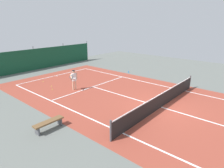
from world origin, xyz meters
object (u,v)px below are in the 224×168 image
tennis_net (162,100)px  parked_car (5,63)px  tennis_ball_midcourt (43,82)px  water_bottle (128,72)px  courtside_bench (49,123)px  tennis_ball_by_sideline (52,89)px  tennis_ball_near_player (51,86)px  tennis_player (74,79)px

tennis_net → parked_car: bearing=96.9°
tennis_ball_midcourt → water_bottle: bearing=-26.9°
courtside_bench → water_bottle: size_ratio=6.67×
tennis_net → parked_car: 18.69m
tennis_ball_by_sideline → courtside_bench: bearing=-124.3°
tennis_ball_near_player → courtside_bench: 7.26m
tennis_player → tennis_ball_near_player: tennis_player is taller
courtside_bench → tennis_ball_midcourt: bearing=61.4°
tennis_player → parked_car: bearing=-60.8°
tennis_net → tennis_ball_near_player: (-2.30, 9.15, -0.48)m
parked_car → water_bottle: 14.19m
tennis_net → courtside_bench: tennis_net is taller
tennis_player → parked_car: size_ratio=0.37×
tennis_net → tennis_ball_midcourt: (-2.05, 10.92, -0.48)m
tennis_ball_by_sideline → courtside_bench: (-3.60, -5.28, 0.34)m
tennis_ball_by_sideline → water_bottle: (8.56, -1.47, 0.09)m
tennis_player → courtside_bench: tennis_player is taller
parked_car → tennis_ball_near_player: bearing=82.0°
tennis_net → courtside_bench: bearing=153.8°
tennis_ball_midcourt → courtside_bench: courtside_bench is taller
tennis_ball_near_player → tennis_ball_midcourt: size_ratio=1.00×
tennis_ball_near_player → courtside_bench: size_ratio=0.04×
tennis_ball_near_player → tennis_net: bearing=-75.9°
tennis_net → courtside_bench: (-6.31, 3.10, -0.14)m
tennis_ball_near_player → tennis_player: bearing=-70.2°
tennis_net → courtside_bench: size_ratio=6.33×
tennis_net → tennis_ball_near_player: 9.44m
tennis_ball_midcourt → tennis_ball_by_sideline: same height
water_bottle → parked_car: bearing=124.8°
tennis_player → tennis_ball_by_sideline: 2.05m
tennis_ball_near_player → tennis_ball_by_sideline: size_ratio=1.00×
tennis_player → tennis_net: bearing=127.9°
tennis_net → tennis_ball_by_sideline: size_ratio=153.33×
tennis_net → tennis_player: bearing=102.3°
courtside_bench → water_bottle: (12.16, 3.81, -0.25)m
tennis_net → water_bottle: tennis_net is taller
tennis_ball_midcourt → water_bottle: water_bottle is taller
tennis_ball_midcourt → courtside_bench: size_ratio=0.04×
tennis_ball_midcourt → parked_car: bearing=91.3°
tennis_net → parked_car: (-2.23, 18.55, 0.33)m
tennis_ball_near_player → courtside_bench: courtside_bench is taller
tennis_ball_near_player → parked_car: (0.07, 9.41, 0.81)m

